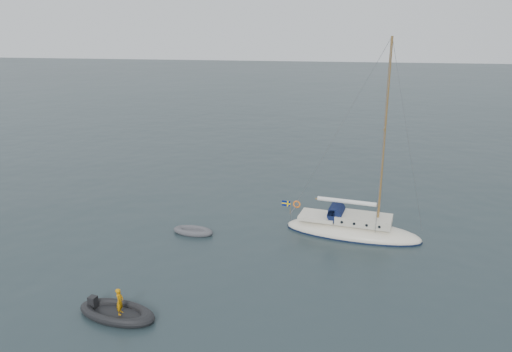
# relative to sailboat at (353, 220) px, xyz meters

# --- Properties ---
(ground) EXTENTS (300.00, 300.00, 0.00)m
(ground) POSITION_rel_sailboat_xyz_m (-3.71, -1.73, -1.01)
(ground) COLOR black
(ground) RESTS_ON ground
(sailboat) EXTENTS (9.41, 2.82, 13.40)m
(sailboat) POSITION_rel_sailboat_xyz_m (0.00, 0.00, 0.00)
(sailboat) COLOR beige
(sailboat) RESTS_ON ground
(dinghy) EXTENTS (2.78, 1.26, 0.40)m
(dinghy) POSITION_rel_sailboat_xyz_m (-10.54, -1.59, -0.84)
(dinghy) COLOR #4F5055
(dinghy) RESTS_ON ground
(rib) EXTENTS (4.08, 1.86, 1.56)m
(rib) POSITION_rel_sailboat_xyz_m (-11.40, -11.69, -0.77)
(rib) COLOR black
(rib) RESTS_ON ground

